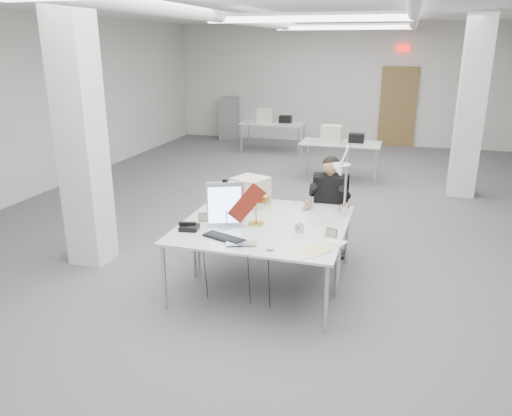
{
  "coord_description": "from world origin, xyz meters",
  "views": [
    {
      "loc": [
        1.4,
        -7.1,
        2.66
      ],
      "look_at": [
        -0.11,
        -2.0,
        0.91
      ],
      "focal_mm": 35.0,
      "sensor_mm": 36.0,
      "label": 1
    }
  ],
  "objects": [
    {
      "name": "room_shell",
      "position": [
        0.04,
        0.13,
        1.69
      ],
      "size": [
        10.04,
        14.04,
        3.24
      ],
      "color": "#525254",
      "rests_on": "ground"
    },
    {
      "name": "desk_main",
      "position": [
        0.0,
        -2.5,
        0.74
      ],
      "size": [
        1.8,
        0.9,
        0.02
      ],
      "primitive_type": "cube",
      "color": "silver",
      "rests_on": "room_shell"
    },
    {
      "name": "desk_second",
      "position": [
        0.0,
        -1.6,
        0.74
      ],
      "size": [
        1.8,
        0.9,
        0.02
      ],
      "primitive_type": "cube",
      "color": "silver",
      "rests_on": "room_shell"
    },
    {
      "name": "bg_desk_a",
      "position": [
        0.2,
        3.0,
        0.74
      ],
      "size": [
        1.6,
        0.8,
        0.02
      ],
      "primitive_type": "cube",
      "color": "silver",
      "rests_on": "room_shell"
    },
    {
      "name": "bg_desk_b",
      "position": [
        -1.8,
        5.2,
        0.74
      ],
      "size": [
        1.6,
        0.8,
        0.02
      ],
      "primitive_type": "cube",
      "color": "silver",
      "rests_on": "room_shell"
    },
    {
      "name": "filing_cabinet",
      "position": [
        -3.5,
        6.65,
        0.6
      ],
      "size": [
        0.45,
        0.55,
        1.2
      ],
      "primitive_type": "cube",
      "color": "gray",
      "rests_on": "room_shell"
    },
    {
      "name": "office_chair",
      "position": [
        0.58,
        -1.01,
        0.53
      ],
      "size": [
        0.56,
        0.56,
        1.06
      ],
      "primitive_type": null,
      "rotation": [
        0.0,
        0.0,
        0.08
      ],
      "color": "black",
      "rests_on": "room_shell"
    },
    {
      "name": "seated_person",
      "position": [
        0.58,
        -1.06,
        0.9
      ],
      "size": [
        0.49,
        0.59,
        0.84
      ],
      "primitive_type": null,
      "rotation": [
        0.0,
        0.0,
        0.08
      ],
      "color": "black",
      "rests_on": "office_chair"
    },
    {
      "name": "monitor",
      "position": [
        -0.38,
        -2.27,
        1.01
      ],
      "size": [
        0.39,
        0.19,
        0.5
      ],
      "primitive_type": "cube",
      "rotation": [
        0.0,
        0.0,
        0.38
      ],
      "color": "silver",
      "rests_on": "desk_main"
    },
    {
      "name": "pennant",
      "position": [
        -0.12,
        -2.31,
        1.06
      ],
      "size": [
        0.39,
        0.17,
        0.45
      ],
      "primitive_type": "cube",
      "rotation": [
        0.0,
        -0.87,
        0.38
      ],
      "color": "maroon",
      "rests_on": "monitor"
    },
    {
      "name": "keyboard",
      "position": [
        -0.26,
        -2.63,
        0.77
      ],
      "size": [
        0.5,
        0.31,
        0.02
      ],
      "primitive_type": "cube",
      "rotation": [
        0.0,
        0.0,
        -0.36
      ],
      "color": "black",
      "rests_on": "desk_main"
    },
    {
      "name": "laptop",
      "position": [
        -0.04,
        -2.77,
        0.77
      ],
      "size": [
        0.35,
        0.28,
        0.02
      ],
      "primitive_type": "imported",
      "rotation": [
        0.0,
        0.0,
        0.34
      ],
      "color": "silver",
      "rests_on": "desk_main"
    },
    {
      "name": "mouse",
      "position": [
        0.26,
        -2.78,
        0.77
      ],
      "size": [
        0.1,
        0.08,
        0.03
      ],
      "primitive_type": "ellipsoid",
      "rotation": [
        0.0,
        0.0,
        -0.41
      ],
      "color": "#ABABB0",
      "rests_on": "desk_main"
    },
    {
      "name": "bankers_lamp",
      "position": [
        -0.08,
        -2.11,
        0.93
      ],
      "size": [
        0.33,
        0.17,
        0.35
      ],
      "primitive_type": null,
      "rotation": [
        0.0,
        0.0,
        -0.16
      ],
      "color": "#BF7D3B",
      "rests_on": "desk_main"
    },
    {
      "name": "desk_phone",
      "position": [
        -0.72,
        -2.48,
        0.78
      ],
      "size": [
        0.22,
        0.2,
        0.05
      ],
      "primitive_type": "cube",
      "rotation": [
        0.0,
        0.0,
        0.16
      ],
      "color": "black",
      "rests_on": "desk_main"
    },
    {
      "name": "picture_frame_left",
      "position": [
        -0.67,
        -2.18,
        0.8
      ],
      "size": [
        0.13,
        0.07,
        0.1
      ],
      "primitive_type": "cube",
      "rotation": [
        -0.21,
        0.0,
        0.32
      ],
      "color": "#956540",
      "rests_on": "desk_main"
    },
    {
      "name": "picture_frame_right",
      "position": [
        0.78,
        -2.27,
        0.81
      ],
      "size": [
        0.13,
        0.08,
        0.1
      ],
      "primitive_type": "cube",
      "rotation": [
        -0.21,
        0.0,
        -0.37
      ],
      "color": "olive",
      "rests_on": "desk_main"
    },
    {
      "name": "desk_clock",
      "position": [
        0.43,
        -2.21,
        0.81
      ],
      "size": [
        0.11,
        0.06,
        0.1
      ],
      "primitive_type": "cylinder",
      "rotation": [
        1.57,
        0.0,
        0.32
      ],
      "color": "#A2A2A6",
      "rests_on": "desk_main"
    },
    {
      "name": "paper_stack_a",
      "position": [
        0.58,
        -2.75,
        0.76
      ],
      "size": [
        0.3,
        0.33,
        0.01
      ],
      "primitive_type": "cube",
      "rotation": [
        0.0,
        0.0,
        0.53
      ],
      "color": "white",
      "rests_on": "desk_main"
    },
    {
      "name": "paper_stack_b",
      "position": [
        0.69,
        -2.67,
        0.76
      ],
      "size": [
        0.32,
        0.34,
        0.01
      ],
      "primitive_type": "cube",
      "rotation": [
        0.0,
        0.0,
        -0.6
      ],
      "color": "#E1DB86",
      "rests_on": "desk_main"
    },
    {
      "name": "paper_stack_c",
      "position": [
        0.83,
        -2.38,
        0.76
      ],
      "size": [
        0.26,
        0.22,
        0.01
      ],
      "primitive_type": "cube",
      "rotation": [
        0.0,
        0.0,
        -0.36
      ],
      "color": "silver",
      "rests_on": "desk_main"
    },
    {
      "name": "beige_monitor",
      "position": [
        -0.34,
        -1.48,
        0.93
      ],
      "size": [
        0.48,
        0.46,
        0.36
      ],
      "primitive_type": "cube",
      "rotation": [
        0.0,
        0.0,
        -0.36
      ],
      "color": "beige",
      "rests_on": "desk_second"
    },
    {
      "name": "architect_lamp",
      "position": [
        0.82,
        -1.78,
        1.21
      ],
      "size": [
        0.27,
        0.71,
        0.91
      ],
      "primitive_type": null,
      "rotation": [
        0.0,
        0.0,
        0.04
      ],
      "color": "#B5B5B9",
      "rests_on": "desk_second"
    }
  ]
}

